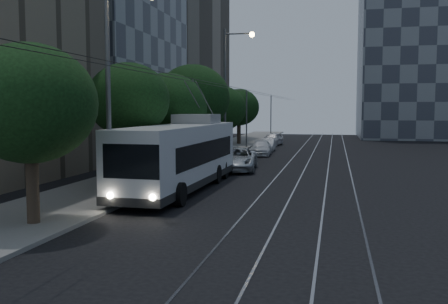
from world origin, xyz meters
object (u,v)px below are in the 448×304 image
Objects in this scene: trolleybus at (181,156)px; car_white_a at (227,154)px; pickup_silver at (237,159)px; streetlamp_far at (230,81)px; car_white_d at (273,139)px; car_white_c at (268,145)px; car_white_b at (261,148)px; streetlamp_near at (117,75)px.

car_white_a is (-0.38, 12.82, -1.06)m from trolleybus.
pickup_silver is 0.51× the size of streetlamp_far.
trolleybus is at bearing -84.10° from car_white_d.
trolleybus is 3.47× the size of car_white_c.
car_white_c is (1.22, 24.21, -1.15)m from trolleybus.
car_white_b is 6.98m from streetlamp_far.
streetlamp_far is at bearing -88.81° from car_white_d.
car_white_b is 11.93m from car_white_d.
car_white_d is (-0.42, 11.92, 0.09)m from car_white_b.
car_white_a is 6.92m from car_white_b.
car_white_a is 6.55m from streetlamp_far.
trolleybus reaches higher than pickup_silver.
car_white_c is 0.41× the size of streetlamp_near.
streetlamp_near is at bearing -86.75° from car_white_a.
car_white_a is 0.46× the size of streetlamp_near.
car_white_c is (0.00, 15.74, -0.15)m from pickup_silver.
streetlamp_far is (-0.48, 3.29, 5.65)m from car_white_a.
trolleybus is 3.12× the size of car_white_a.
pickup_silver is 11.09m from car_white_b.
trolleybus is 8.62m from pickup_silver.
pickup_silver reaches higher than car_white_a.
car_white_d is (-0.42, 23.01, -0.02)m from pickup_silver.
streetlamp_near is (-2.10, -13.99, 4.72)m from pickup_silver.
trolleybus is at bearing -86.94° from streetlamp_far.
car_white_a reaches higher than car_white_b.
car_white_a is at bearing -86.27° from car_white_d.
pickup_silver is 15.74m from car_white_c.
car_white_d is at bearing 85.30° from pickup_silver.
car_white_d is at bearing 90.68° from car_white_c.
pickup_silver is at bearing -74.78° from streetlamp_far.
streetlamp_far reaches higher than streetlamp_near.
car_white_b is at bearing 87.74° from trolleybus.
streetlamp_far is at bearing 99.48° from pickup_silver.
trolleybus is 1.21× the size of streetlamp_far.
trolleybus is at bearing 80.89° from streetlamp_near.
car_white_d is (0.79, 31.48, -1.02)m from trolleybus.
car_white_b is 0.49× the size of streetlamp_near.
car_white_d is at bearing 87.40° from streetlamp_near.
car_white_c is 0.85× the size of car_white_d.
car_white_c is at bearing 87.04° from car_white_b.
car_white_a is at bearing -106.32° from car_white_b.
trolleybus is 2.97× the size of car_white_d.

